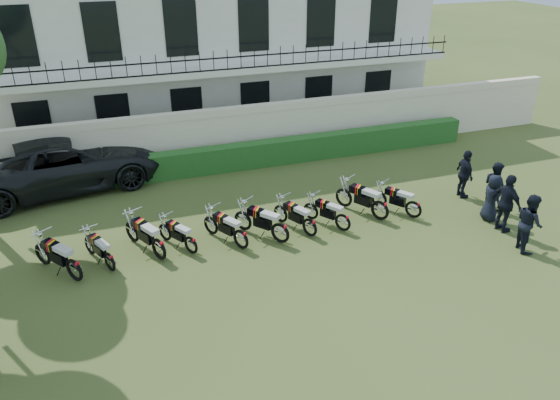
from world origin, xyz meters
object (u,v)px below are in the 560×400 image
Objects in this scene: motorcycle_3 at (191,241)px; motorcycle_9 at (414,205)px; motorcycle_0 at (73,265)px; motorcycle_6 at (310,223)px; officer_4 at (495,185)px; motorcycle_1 at (109,258)px; motorcycle_2 at (158,244)px; motorcycle_7 at (343,218)px; suv at (65,163)px; officer_3 at (492,198)px; officer_2 at (507,204)px; motorcycle_4 at (241,235)px; motorcycle_8 at (380,206)px; officer_1 at (529,223)px; officer_5 at (465,174)px; motorcycle_5 at (280,228)px.

motorcycle_3 is 0.95× the size of motorcycle_9.
motorcycle_6 is (6.91, 0.14, -0.05)m from motorcycle_0.
officer_4 reaches higher than motorcycle_0.
motorcycle_1 is 1.39m from motorcycle_2.
motorcycle_7 is (8.02, 0.10, -0.07)m from motorcycle_0.
motorcycle_1 is at bearing 90.28° from officer_4.
suv is at bearing 85.95° from motorcycle_2.
motorcycle_3 is 9.74m from officer_3.
officer_4 is at bearing -38.54° from officer_3.
motorcycle_0 is 0.91× the size of motorcycle_2.
motorcycle_1 is at bearing 159.62° from motorcycle_2.
suv is 15.24m from officer_2.
motorcycle_0 reaches higher than motorcycle_1.
motorcycle_1 is 0.96× the size of motorcycle_4.
suv reaches higher than officer_3.
officer_3 reaches higher than motorcycle_2.
officer_2 is (10.50, -1.86, 0.44)m from motorcycle_2.
motorcycle_3 is 6.24m from motorcycle_8.
motorcycle_6 is at bearing 81.84° from officer_1.
motorcycle_4 is 0.99× the size of motorcycle_6.
motorcycle_5 is at bearing 106.60° from officer_5.
officer_3 is at bearing -31.82° from motorcycle_2.
motorcycle_8 is 1.07× the size of officer_5.
motorcycle_6 is 6.15m from officer_2.
motorcycle_6 is 1.08× the size of motorcycle_9.
motorcycle_7 is 0.98× the size of motorcycle_9.
motorcycle_3 is (0.93, 0.02, -0.09)m from motorcycle_2.
motorcycle_3 is 4.79m from motorcycle_7.
motorcycle_5 is 2.11m from motorcycle_7.
officer_2 is (6.90, -1.59, 0.44)m from motorcycle_5.
officer_2 is (11.88, -1.73, 0.52)m from motorcycle_1.
motorcycle_1 is at bearing 149.42° from motorcycle_4.
motorcycle_2 is 10.81m from officer_5.
officer_4 is (13.70, -6.56, -0.12)m from suv.
officer_1 is 1.91m from officer_3.
motorcycle_8 is 1.05× the size of officer_1.
officer_4 reaches higher than motorcycle_6.
motorcycle_5 reaches higher than motorcycle_4.
motorcycle_4 is 0.97× the size of officer_5.
officer_1 is 1.13m from officer_2.
suv reaches higher than motorcycle_1.
officer_5 is at bearing -20.56° from motorcycle_1.
officer_5 is (6.19, 0.82, 0.41)m from motorcycle_6.
officer_4 is (6.63, -0.22, 0.36)m from motorcycle_6.
motorcycle_1 is at bearing 146.60° from motorcycle_9.
officer_5 is at bearing -27.21° from motorcycle_3.
motorcycle_3 is 0.90× the size of motorcycle_5.
officer_1 is at bearing -48.40° from motorcycle_3.
suv is at bearing 51.79° from officer_2.
motorcycle_3 is 2.69m from motorcycle_5.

